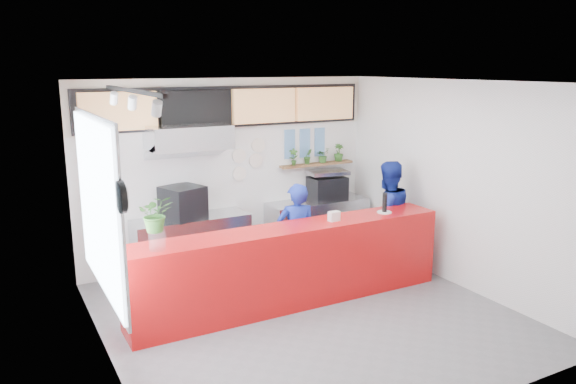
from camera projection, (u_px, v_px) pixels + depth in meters
name	position (u px, v px, depth m)	size (l,w,h in m)	color
floor	(307.00, 314.00, 7.36)	(5.00, 5.00, 0.00)	slate
ceiling	(309.00, 82.00, 6.70)	(5.00, 5.00, 0.00)	silver
wall_back	(230.00, 171.00, 9.17)	(5.00, 5.00, 0.00)	white
wall_left	(102.00, 231.00, 5.86)	(5.00, 5.00, 0.00)	white
wall_right	(455.00, 184.00, 8.19)	(5.00, 5.00, 0.00)	white
service_counter	(292.00, 266.00, 7.58)	(4.50, 0.60, 1.10)	#B10C0D
cream_band	(229.00, 103.00, 8.92)	(5.00, 0.02, 0.80)	beige
prep_bench	(192.00, 245.00, 8.77)	(1.80, 0.60, 0.90)	#B2B5BA
panini_oven	(183.00, 202.00, 8.56)	(0.55, 0.55, 0.50)	black
extraction_hood	(189.00, 137.00, 8.35)	(1.20, 0.70, 0.35)	#B2B5BA
hood_lip	(189.00, 150.00, 8.40)	(1.20, 0.70, 0.08)	#B2B5BA
right_bench	(317.00, 225.00, 9.84)	(1.80, 0.60, 0.90)	#B2B5BA
espresso_machine	(327.00, 188.00, 9.79)	(0.62, 0.44, 0.40)	black
espresso_tray	(327.00, 172.00, 9.73)	(0.67, 0.47, 0.06)	#A1A3A7
herb_shelf	(317.00, 164.00, 9.83)	(1.40, 0.18, 0.04)	brown
menu_board_far_left	(118.00, 111.00, 8.02)	(1.10, 0.10, 0.55)	tan
menu_board_mid_left	(196.00, 108.00, 8.56)	(1.10, 0.10, 0.55)	black
menu_board_mid_right	(264.00, 106.00, 9.10)	(1.10, 0.10, 0.55)	tan
menu_board_far_right	(325.00, 104.00, 9.64)	(1.10, 0.10, 0.55)	tan
soffit	(230.00, 107.00, 8.90)	(4.80, 0.04, 0.65)	black
window_pane	(98.00, 206.00, 6.09)	(0.04, 2.20, 1.90)	silver
window_frame	(100.00, 206.00, 6.10)	(0.03, 2.30, 2.00)	#B2B5BA
wall_clock_rim	(121.00, 197.00, 4.99)	(0.30, 0.30, 0.05)	black
wall_clock_face	(125.00, 197.00, 5.00)	(0.26, 0.26, 0.02)	white
track_rail	(132.00, 91.00, 5.73)	(0.05, 2.40, 0.04)	black
dec_plate_a	(239.00, 156.00, 9.16)	(0.24, 0.24, 0.03)	silver
dec_plate_b	(256.00, 160.00, 9.32)	(0.24, 0.24, 0.03)	silver
dec_plate_c	(239.00, 174.00, 9.22)	(0.24, 0.24, 0.03)	silver
dec_plate_d	(258.00, 145.00, 9.29)	(0.24, 0.24, 0.03)	silver
photo_frame_a	(290.00, 137.00, 9.55)	(0.20, 0.02, 0.25)	#598CBF
photo_frame_b	(305.00, 136.00, 9.69)	(0.20, 0.02, 0.25)	#598CBF
photo_frame_c	(320.00, 135.00, 9.83)	(0.20, 0.02, 0.25)	#598CBF
photo_frame_d	(290.00, 151.00, 9.61)	(0.20, 0.02, 0.25)	#598CBF
photo_frame_e	(305.00, 150.00, 9.75)	(0.20, 0.02, 0.25)	#598CBF
photo_frame_f	(319.00, 149.00, 9.89)	(0.20, 0.02, 0.25)	#598CBF
staff_center	(296.00, 237.00, 8.07)	(0.57, 0.38, 1.57)	navy
staff_right	(387.00, 216.00, 8.87)	(0.85, 0.66, 1.74)	navy
herb_a	(294.00, 157.00, 9.57)	(0.15, 0.10, 0.29)	#2D5C20
herb_b	(308.00, 156.00, 9.71)	(0.15, 0.12, 0.27)	#2D5C20
herb_c	(323.00, 155.00, 9.85)	(0.23, 0.20, 0.26)	#2D5C20
herb_d	(339.00, 152.00, 10.00)	(0.17, 0.15, 0.31)	#2D5C20
glass_vase	(157.00, 240.00, 6.49)	(0.19, 0.19, 0.23)	silver
basil_vase	(156.00, 214.00, 6.42)	(0.39, 0.34, 0.43)	#2D5C20
napkin_holder	(334.00, 216.00, 7.71)	(0.15, 0.09, 0.13)	silver
white_plate	(384.00, 212.00, 8.15)	(0.21, 0.21, 0.02)	silver
pepper_mill	(385.00, 202.00, 8.12)	(0.07, 0.07, 0.28)	black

